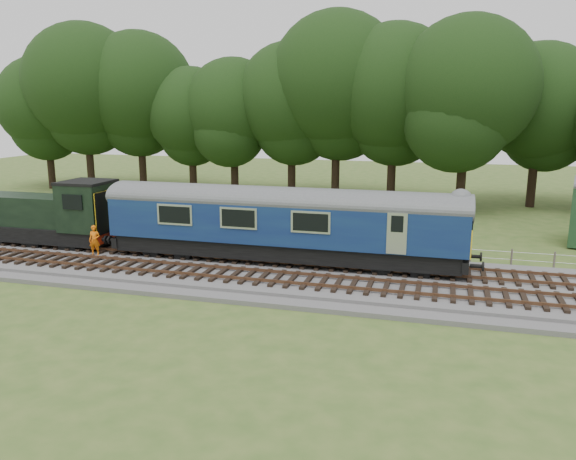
% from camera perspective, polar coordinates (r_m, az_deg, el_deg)
% --- Properties ---
extents(ground, '(120.00, 120.00, 0.00)m').
position_cam_1_polar(ground, '(27.65, -2.91, -4.53)').
color(ground, '#3A5920').
rests_on(ground, ground).
extents(ballast, '(70.00, 7.00, 0.35)m').
position_cam_1_polar(ballast, '(27.60, -2.91, -4.18)').
color(ballast, '#4C4C4F').
rests_on(ballast, ground).
extents(track_north, '(67.20, 2.40, 0.21)m').
position_cam_1_polar(track_north, '(28.81, -2.03, -2.96)').
color(track_north, black).
rests_on(track_north, ballast).
extents(track_south, '(67.20, 2.40, 0.21)m').
position_cam_1_polar(track_south, '(26.09, -4.03, -4.64)').
color(track_south, black).
rests_on(track_south, ballast).
extents(fence, '(64.00, 0.12, 1.00)m').
position_cam_1_polar(fence, '(31.79, -0.34, -2.25)').
color(fence, '#6B6054').
rests_on(fence, ground).
extents(tree_line, '(70.00, 8.00, 18.00)m').
position_cam_1_polar(tree_line, '(48.49, 5.36, 2.82)').
color(tree_line, black).
rests_on(tree_line, ground).
extents(dmu_railcar, '(18.05, 2.86, 3.88)m').
position_cam_1_polar(dmu_railcar, '(28.09, -0.59, 1.24)').
color(dmu_railcar, black).
rests_on(dmu_railcar, ground).
extents(shunter_loco, '(8.92, 2.60, 3.38)m').
position_cam_1_polar(shunter_loco, '(34.71, -23.25, 1.32)').
color(shunter_loco, black).
rests_on(shunter_loco, ground).
extents(worker, '(0.67, 0.53, 1.60)m').
position_cam_1_polar(worker, '(31.36, -19.05, -0.99)').
color(worker, orange).
rests_on(worker, ballast).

